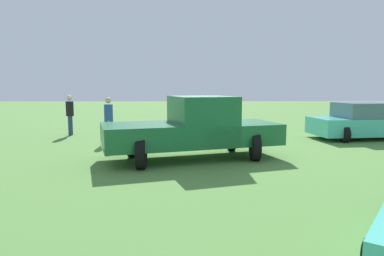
# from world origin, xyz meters

# --- Properties ---
(ground_plane) EXTENTS (80.00, 80.00, 0.00)m
(ground_plane) POSITION_xyz_m (0.00, 0.00, 0.00)
(ground_plane) COLOR #54843D
(pickup_truck) EXTENTS (3.31, 5.40, 1.81)m
(pickup_truck) POSITION_xyz_m (-0.64, 0.44, 0.94)
(pickup_truck) COLOR black
(pickup_truck) RESTS_ON ground_plane
(sedan_near) EXTENTS (2.55, 4.63, 1.46)m
(sedan_near) POSITION_xyz_m (3.13, -6.55, 0.66)
(sedan_near) COLOR black
(sedan_near) RESTS_ON ground_plane
(person_bystander) EXTENTS (0.44, 0.44, 1.70)m
(person_bystander) POSITION_xyz_m (2.29, 3.64, 0.96)
(person_bystander) COLOR #7A6B51
(person_bystander) RESTS_ON ground_plane
(person_visitor) EXTENTS (0.35, 0.35, 1.73)m
(person_visitor) POSITION_xyz_m (4.25, 5.75, 0.98)
(person_visitor) COLOR navy
(person_visitor) RESTS_ON ground_plane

